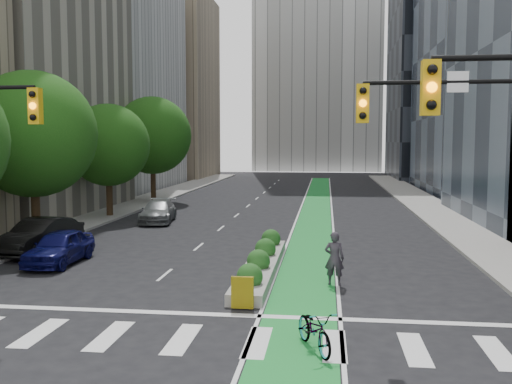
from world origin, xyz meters
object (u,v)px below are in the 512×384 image
(median_planter, at_px, (261,263))
(parked_car_left_near, at_px, (59,247))
(parked_car_left_mid, at_px, (40,236))
(parked_car_left_far, at_px, (158,211))
(cyclist, at_px, (334,258))
(bicycle, at_px, (315,329))

(median_planter, relative_size, parked_car_left_near, 2.39)
(median_planter, height_order, parked_car_left_mid, parked_car_left_mid)
(median_planter, xyz_separation_m, parked_car_left_far, (-8.20, 13.08, 0.33))
(cyclist, bearing_deg, parked_car_left_mid, -9.53)
(bicycle, height_order, cyclist, cyclist)
(cyclist, relative_size, parked_car_left_mid, 0.40)
(parked_car_left_near, relative_size, parked_car_left_mid, 0.87)
(parked_car_left_near, xyz_separation_m, parked_car_left_mid, (-1.98, 2.14, 0.08))
(median_planter, bearing_deg, cyclist, -32.23)
(median_planter, height_order, cyclist, cyclist)
(bicycle, height_order, parked_car_left_near, parked_car_left_near)
(median_planter, bearing_deg, bicycle, -74.71)
(parked_car_left_near, bearing_deg, parked_car_left_far, 87.50)
(bicycle, xyz_separation_m, parked_car_left_near, (-11.01, 8.77, 0.20))
(median_planter, xyz_separation_m, cyclist, (2.87, -1.81, 0.61))
(parked_car_left_near, bearing_deg, median_planter, -2.64)
(bicycle, distance_m, parked_car_left_mid, 16.97)
(cyclist, relative_size, parked_car_left_near, 0.46)
(bicycle, bearing_deg, median_planter, 81.77)
(bicycle, bearing_deg, parked_car_left_far, 92.52)
(parked_car_left_mid, bearing_deg, median_planter, -6.05)
(cyclist, xyz_separation_m, parked_car_left_near, (-11.59, 2.18, -0.26))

